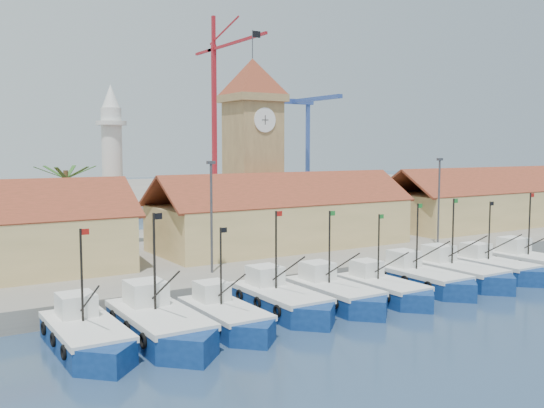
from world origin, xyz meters
TOP-DOWN VIEW (x-y plane):
  - ground at (0.00, 0.00)m, footprint 400.00×400.00m
  - quay at (0.00, 24.00)m, footprint 140.00×32.00m
  - terminal at (0.00, 110.00)m, footprint 240.00×80.00m
  - boat_0 at (-24.58, 2.45)m, footprint 3.55×9.72m
  - boat_1 at (-20.29, 2.06)m, footprint 3.90×10.68m
  - boat_2 at (-15.88, 2.01)m, footprint 3.30×9.04m
  - boat_3 at (-10.79, 3.30)m, footprint 3.64×9.97m
  - boat_4 at (-6.38, 2.90)m, footprint 3.54×9.70m
  - boat_5 at (-2.09, 2.35)m, footprint 3.31×9.07m
  - boat_6 at (2.86, 3.11)m, footprint 3.58×9.80m
  - boat_7 at (7.08, 3.06)m, footprint 3.69×10.11m
  - boat_8 at (11.84, 3.10)m, footprint 3.45×9.44m
  - boat_9 at (16.33, 2.12)m, footprint 3.78×10.36m
  - hall_center at (0.00, 20.00)m, footprint 27.04×10.13m
  - hall_right at (32.00, 20.00)m, footprint 31.20×10.13m
  - clock_tower at (0.00, 26.00)m, footprint 5.80×5.80m
  - minaret at (-15.00, 28.00)m, footprint 3.00×3.00m
  - palm_tree at (-20.00, 26.00)m, footprint 5.60×5.03m
  - lamp_posts at (0.50, 12.00)m, footprint 80.70×0.25m
  - crane_red_right at (34.89, 103.26)m, footprint 1.00×34.91m
  - gantry at (62.00, 106.65)m, footprint 13.00×22.00m

SIDE VIEW (x-z plane):
  - ground at x=0.00m, z-range 0.00..0.00m
  - boat_2 at x=-15.88m, z-range -2.71..4.13m
  - boat_5 at x=-2.09m, z-range -2.72..4.14m
  - boat_8 at x=11.84m, z-range -2.83..4.31m
  - quay at x=0.00m, z-range 0.00..1.50m
  - boat_4 at x=-6.38m, z-range -2.91..4.43m
  - boat_0 at x=-24.58m, z-range -2.92..4.44m
  - boat_6 at x=2.86m, z-range -2.94..4.47m
  - boat_3 at x=-10.79m, z-range -2.99..4.55m
  - boat_7 at x=7.08m, z-range -3.03..4.62m
  - boat_9 at x=16.33m, z-range -3.11..4.73m
  - boat_1 at x=-20.29m, z-range -3.20..4.87m
  - terminal at x=0.00m, z-range 0.00..2.00m
  - hall_center at x=0.00m, z-range 0.18..7.79m
  - hall_right at x=32.00m, z-range 0.18..7.79m
  - palm_tree at x=-20.00m, z-range 2.05..10.44m
  - lamp_posts at x=0.50m, z-range 1.96..10.99m
  - minaret at x=-15.00m, z-range 1.58..17.88m
  - clock_tower at x=0.00m, z-range 0.61..23.31m
  - gantry at x=62.00m, z-range 8.44..31.64m
  - crane_red_right at x=34.89m, z-range 4.49..46.38m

